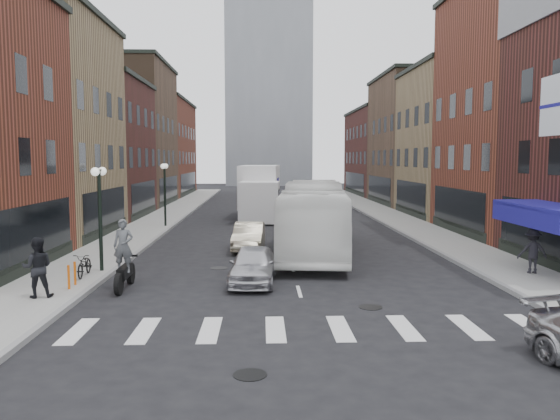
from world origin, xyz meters
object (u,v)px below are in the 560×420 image
at_px(streetlamp_near, 100,199).
at_px(box_truck, 260,193).
at_px(streetlamp_far, 165,183).
at_px(bike_rack, 72,275).
at_px(sedan_left_far, 249,236).
at_px(parked_bicycle, 85,265).
at_px(ped_right_a, 533,251).
at_px(transit_bus, 314,217).
at_px(ped_left_solo, 37,267).
at_px(motorcycle_rider, 124,257).
at_px(sedan_left_near, 253,265).

height_order(streetlamp_near, box_truck, streetlamp_near).
xyz_separation_m(streetlamp_far, bike_rack, (-0.20, -16.70, -2.36)).
bearing_deg(sedan_left_far, bike_rack, -122.03).
distance_m(parked_bicycle, ped_right_a, 16.62).
distance_m(bike_rack, transit_bus, 11.49).
distance_m(sedan_left_far, parked_bicycle, 8.71).
relative_size(bike_rack, sedan_left_far, 0.20).
distance_m(parked_bicycle, ped_left_solo, 3.11).
relative_size(motorcycle_rider, ped_right_a, 1.45).
height_order(streetlamp_near, transit_bus, streetlamp_near).
bearing_deg(ped_left_solo, sedan_left_near, -174.28).
xyz_separation_m(box_truck, motorcycle_rider, (-4.53, -21.76, -0.80)).
bearing_deg(transit_bus, box_truck, 105.71).
xyz_separation_m(bike_rack, parked_bicycle, (-0.12, 1.70, 0.03)).
xyz_separation_m(streetlamp_near, transit_bus, (8.60, 4.60, -1.23)).
bearing_deg(transit_bus, sedan_left_far, 170.18).
relative_size(parked_bicycle, ped_left_solo, 0.86).
bearing_deg(streetlamp_far, ped_left_solo, -92.50).
height_order(box_truck, transit_bus, box_truck).
relative_size(sedan_left_near, ped_left_solo, 2.07).
bearing_deg(streetlamp_near, box_truck, 72.64).
height_order(streetlamp_near, streetlamp_far, same).
bearing_deg(sedan_left_far, parked_bicycle, -129.14).
relative_size(streetlamp_near, motorcycle_rider, 1.70).
relative_size(motorcycle_rider, transit_bus, 0.20).
height_order(streetlamp_far, sedan_left_far, streetlamp_far).
height_order(transit_bus, sedan_left_near, transit_bus).
relative_size(streetlamp_far, sedan_left_far, 1.02).
xyz_separation_m(sedan_left_far, parked_bicycle, (-5.85, -6.45, -0.09)).
relative_size(bike_rack, ped_left_solo, 0.43).
bearing_deg(transit_bus, parked_bicycle, -142.18).
bearing_deg(parked_bicycle, box_truck, 69.74).
height_order(streetlamp_far, transit_bus, streetlamp_far).
xyz_separation_m(sedan_left_near, sedan_left_far, (-0.30, 7.12, -0.00)).
bearing_deg(parked_bicycle, sedan_left_near, -9.14).
bearing_deg(transit_bus, motorcycle_rider, -129.27).
height_order(bike_rack, sedan_left_far, sedan_left_far).
bearing_deg(box_truck, motorcycle_rider, -97.19).
distance_m(box_truck, sedan_left_near, 20.96).
bearing_deg(ped_right_a, bike_rack, 12.50).
height_order(transit_bus, parked_bicycle, transit_bus).
bearing_deg(streetlamp_near, parked_bicycle, -107.77).
relative_size(streetlamp_near, parked_bicycle, 2.53).
bearing_deg(ped_right_a, streetlamp_near, 3.11).
distance_m(motorcycle_rider, ped_left_solo, 2.74).
bearing_deg(motorcycle_rider, box_truck, 76.71).
relative_size(sedan_left_far, ped_right_a, 2.41).
bearing_deg(sedan_left_near, transit_bus, 70.12).
bearing_deg(box_truck, transit_bus, -75.46).
bearing_deg(ped_left_solo, motorcycle_rider, -160.21).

